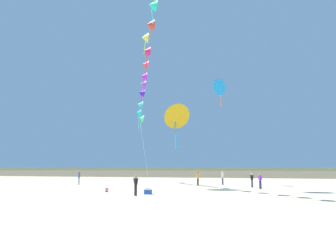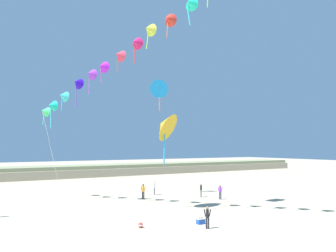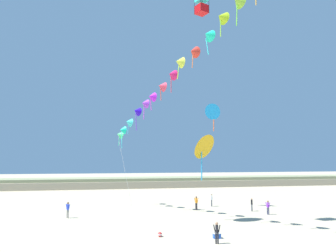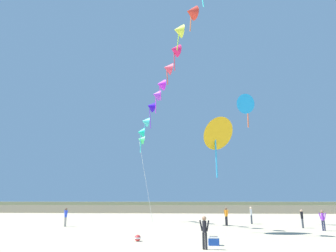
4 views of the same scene
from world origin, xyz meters
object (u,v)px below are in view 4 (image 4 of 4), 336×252
Objects in this scene: person_mid_center at (323,219)px; person_far_center at (302,217)px; large_kite_low_lead at (247,104)px; beach_cooler at (214,241)px; person_near_left at (66,216)px; beach_ball at (138,238)px; person_far_left at (226,215)px; person_near_right at (205,230)px; large_kite_high_solo at (215,132)px; person_far_right at (251,214)px.

person_far_center is at bearing 107.27° from person_mid_center.
large_kite_low_lead reaches higher than beach_cooler.
beach_cooler is (12.64, -10.73, -0.75)m from person_near_left.
beach_ball is at bearing -125.38° from large_kite_low_lead.
beach_ball is at bearing 162.85° from beach_cooler.
person_far_center is at bearing 52.52° from beach_cooler.
large_kite_low_lead is at bearing 12.23° from person_near_left.
person_far_left is at bearing 61.15° from beach_ball.
beach_cooler is at bearing 70.39° from person_near_right.
large_kite_high_solo reaches higher than beach_ball.
person_mid_center is 15.35m from beach_ball.
person_far_center is 0.31× the size of large_kite_high_solo.
beach_cooler is (-8.44, -11.01, -0.68)m from person_far_center.
person_far_left is 0.44× the size of large_kite_low_lead.
person_near_left is 1.07× the size of person_mid_center.
person_near_left is at bearing -167.77° from large_kite_low_lead.
large_kite_low_lead is 0.76× the size of large_kite_high_solo.
person_mid_center is 0.93× the size of person_far_left.
person_near_right is at bearing -107.88° from person_far_right.
person_near_right reaches higher than beach_ball.
large_kite_high_solo is (-4.24, -8.04, -4.93)m from large_kite_low_lead.
large_kite_high_solo is (-8.34, -2.05, 6.73)m from person_mid_center.
person_far_right reaches higher than person_mid_center.
person_near_right is at bearing -134.02° from person_mid_center.
person_far_left is 13.39m from beach_ball.
person_mid_center is 8.09m from person_far_right.
person_near_right is 0.40× the size of large_kite_low_lead.
person_near_left is 15.63m from large_kite_high_solo.
person_far_center is 13.89m from beach_cooler.
beach_ball is at bearing -123.18° from person_far_right.
person_far_center is (-0.75, 2.42, -0.00)m from person_mid_center.
large_kite_high_solo reaches higher than person_far_left.
large_kite_low_lead reaches higher than person_mid_center.
person_near_left is 1.07× the size of person_far_center.
person_mid_center is 1.00× the size of person_far_center.
person_mid_center reaches higher than beach_cooler.
large_kite_low_lead is (17.74, 3.84, 11.60)m from person_near_left.
person_mid_center reaches higher than person_near_right.
beach_ball is (8.33, -9.40, -0.78)m from person_near_left.
beach_cooler is (-0.86, -6.54, -7.42)m from large_kite_high_solo.
person_near_left is at bearing 131.53° from beach_ball.
person_far_right is at bearing 56.82° from beach_ball.
large_kite_high_solo is at bearing -101.15° from person_far_left.
person_near_left is at bearing 174.39° from person_mid_center.
person_near_right is 0.31× the size of large_kite_high_solo.
person_near_right is 20.63m from large_kite_low_lead.
large_kite_high_solo is 9.93m from beach_cooler.
beach_cooler is (-2.14, -13.03, -0.75)m from person_far_left.
person_far_left is at bearing -138.94° from person_far_right.
beach_ball is (-9.25, -14.15, -0.80)m from person_far_right.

